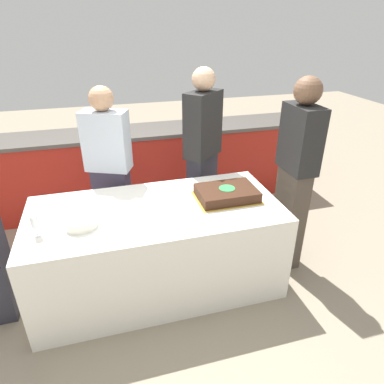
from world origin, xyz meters
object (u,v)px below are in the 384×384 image
object	(u,v)px
cake	(227,193)
person_cutting_cake	(203,154)
plate_stack	(81,222)
person_standing_back	(110,170)
person_seated_right	(295,175)
wine_glass	(35,222)

from	to	relation	value
cake	person_cutting_cake	distance (m)	0.68
plate_stack	person_standing_back	distance (m)	0.84
cake	person_seated_right	distance (m)	0.62
wine_glass	person_seated_right	xyz separation A→B (m)	(2.04, 0.15, 0.04)
person_standing_back	cake	bearing A→B (deg)	166.61
plate_stack	person_cutting_cake	distance (m)	1.40
wine_glass	person_cutting_cake	world-z (taller)	person_cutting_cake
plate_stack	person_standing_back	xyz separation A→B (m)	(0.25, 0.80, 0.03)
cake	person_standing_back	xyz separation A→B (m)	(-0.89, 0.68, 0.02)
wine_glass	person_cutting_cake	distance (m)	1.66
cake	person_standing_back	distance (m)	1.12
person_seated_right	person_standing_back	world-z (taller)	person_seated_right
cake	person_standing_back	world-z (taller)	person_standing_back
person_standing_back	person_seated_right	bearing A→B (deg)	179.22
cake	person_seated_right	bearing A→B (deg)	-0.77
person_cutting_cake	person_standing_back	bearing A→B (deg)	-40.99
wine_glass	person_cutting_cake	size ratio (longest dim) A/B	0.09
person_cutting_cake	cake	bearing A→B (deg)	49.01
plate_stack	wine_glass	bearing A→B (deg)	-172.46
person_standing_back	person_cutting_cake	bearing A→B (deg)	-156.31
cake	wine_glass	distance (m)	1.44
cake	person_cutting_cake	xyz separation A→B (m)	(0.00, 0.68, 0.09)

